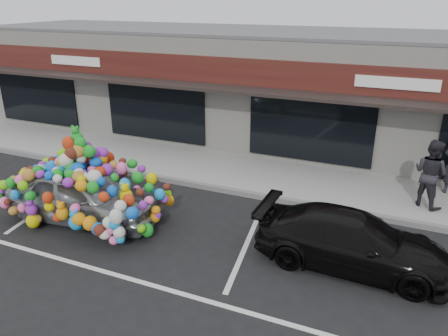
% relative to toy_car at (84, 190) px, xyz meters
% --- Properties ---
extents(ground, '(90.00, 90.00, 0.00)m').
position_rel_toy_car_xyz_m(ground, '(1.51, 0.54, -0.87)').
color(ground, black).
rests_on(ground, ground).
extents(shop_building, '(24.00, 7.20, 4.31)m').
position_rel_toy_car_xyz_m(shop_building, '(1.51, 8.99, 1.29)').
color(shop_building, silver).
rests_on(shop_building, ground).
extents(sidewalk, '(26.00, 3.00, 0.15)m').
position_rel_toy_car_xyz_m(sidewalk, '(1.51, 4.54, -0.79)').
color(sidewalk, gray).
rests_on(sidewalk, ground).
extents(kerb, '(26.00, 0.18, 0.16)m').
position_rel_toy_car_xyz_m(kerb, '(1.51, 3.04, -0.79)').
color(kerb, slate).
rests_on(kerb, ground).
extents(parking_stripe_left, '(0.73, 4.37, 0.01)m').
position_rel_toy_car_xyz_m(parking_stripe_left, '(-1.69, 0.74, -0.87)').
color(parking_stripe_left, silver).
rests_on(parking_stripe_left, ground).
extents(parking_stripe_mid, '(0.73, 4.37, 0.01)m').
position_rel_toy_car_xyz_m(parking_stripe_mid, '(4.31, 0.74, -0.87)').
color(parking_stripe_mid, silver).
rests_on(parking_stripe_mid, ground).
extents(lane_line, '(14.00, 0.12, 0.01)m').
position_rel_toy_car_xyz_m(lane_line, '(3.51, -1.76, -0.87)').
color(lane_line, silver).
rests_on(lane_line, ground).
extents(toy_car, '(2.99, 4.57, 2.56)m').
position_rel_toy_car_xyz_m(toy_car, '(0.00, 0.00, 0.00)').
color(toy_car, '#9AA1A4').
rests_on(toy_car, ground).
extents(black_sedan, '(1.77, 4.23, 1.22)m').
position_rel_toy_car_xyz_m(black_sedan, '(6.74, 0.62, -0.26)').
color(black_sedan, black).
rests_on(black_sedan, ground).
extents(pedestrian_b, '(1.17, 1.11, 1.90)m').
position_rel_toy_car_xyz_m(pedestrian_b, '(8.23, 4.16, 0.23)').
color(pedestrian_b, black).
rests_on(pedestrian_b, sidewalk).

